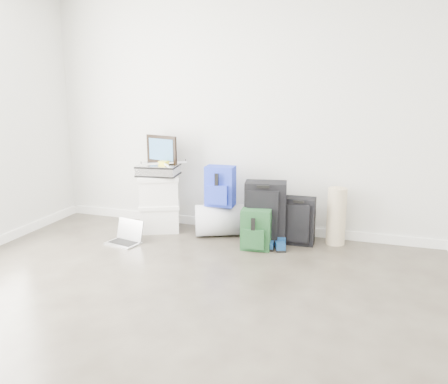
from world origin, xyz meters
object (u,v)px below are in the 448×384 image
(large_suitcase, at_px, (265,213))
(carry_on, at_px, (299,221))
(boxes_stack, at_px, (159,203))
(briefcase, at_px, (158,170))
(duffel_bag, at_px, (221,220))
(laptop, at_px, (126,237))

(large_suitcase, height_order, carry_on, large_suitcase)
(boxes_stack, bearing_deg, briefcase, -24.25)
(boxes_stack, relative_size, carry_on, 1.28)
(duffel_bag, xyz_separation_m, carry_on, (0.87, -0.02, 0.08))
(boxes_stack, bearing_deg, laptop, -131.20)
(duffel_bag, bearing_deg, large_suitcase, -35.57)
(large_suitcase, bearing_deg, briefcase, 166.59)
(laptop, bearing_deg, carry_on, 30.11)
(boxes_stack, distance_m, briefcase, 0.38)
(large_suitcase, xyz_separation_m, laptop, (-1.41, -0.45, -0.27))
(boxes_stack, height_order, duffel_bag, boxes_stack)
(large_suitcase, bearing_deg, laptop, -173.01)
(briefcase, distance_m, carry_on, 1.67)
(briefcase, distance_m, laptop, 0.84)
(duffel_bag, height_order, carry_on, carry_on)
(boxes_stack, distance_m, duffel_bag, 0.75)
(duffel_bag, relative_size, large_suitcase, 0.85)
(briefcase, bearing_deg, carry_on, -5.92)
(briefcase, height_order, laptop, briefcase)
(briefcase, xyz_separation_m, laptop, (-0.16, -0.51, -0.65))
(large_suitcase, relative_size, laptop, 1.74)
(carry_on, bearing_deg, large_suitcase, -166.85)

